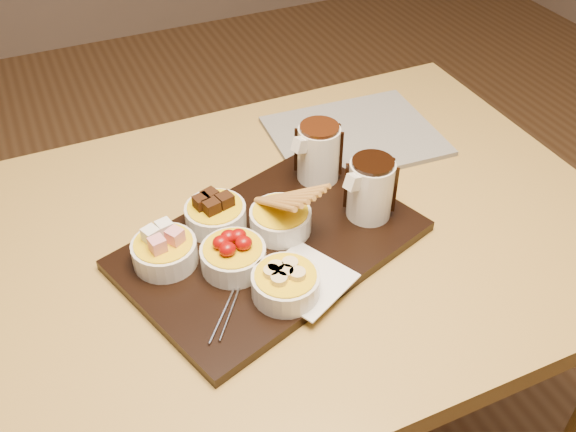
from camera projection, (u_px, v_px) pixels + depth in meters
name	position (u px, v px, depth m)	size (l,w,h in m)	color
dining_table	(268.00, 275.00, 1.13)	(1.20, 0.80, 0.75)	#AD8A40
serving_board	(271.00, 245.00, 1.03)	(0.46, 0.30, 0.02)	black
napkin	(305.00, 280.00, 0.96)	(0.12, 0.12, 0.00)	white
bowl_marshmallows	(165.00, 253.00, 0.98)	(0.10, 0.10, 0.04)	silver
bowl_cake	(216.00, 216.00, 1.04)	(0.10, 0.10, 0.04)	silver
bowl_strawberries	(233.00, 258.00, 0.97)	(0.10, 0.10, 0.04)	silver
bowl_biscotti	(281.00, 221.00, 1.04)	(0.10, 0.10, 0.04)	silver
bowl_bananas	(286.00, 285.00, 0.93)	(0.10, 0.10, 0.04)	silver
pitcher_dark_chocolate	(370.00, 190.00, 1.05)	(0.07, 0.07, 0.10)	silver
pitcher_milk_chocolate	(319.00, 154.00, 1.12)	(0.07, 0.07, 0.10)	silver
fondue_skewers	(239.00, 277.00, 0.96)	(0.26, 0.03, 0.01)	silver
newspaper	(355.00, 136.00, 1.28)	(0.32, 0.26, 0.01)	beige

